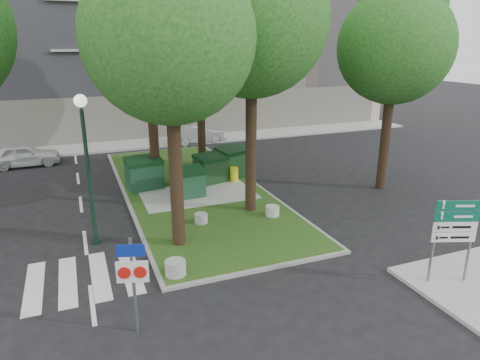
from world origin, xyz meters
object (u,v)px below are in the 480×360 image
dumpster_a (144,173)px  tree_median_mid (149,35)px  bollard_mid (201,218)px  car_white (24,155)px  litter_bin (234,174)px  tree_street_right (397,35)px  bollard_left (175,268)px  bollard_right (272,211)px  tree_median_near_right (254,4)px  car_silver (197,134)px  street_lamp (86,153)px  dumpster_c (211,169)px  directional_sign (454,228)px  traffic_sign_pole (133,273)px  dumpster_d (233,162)px  dumpster_b (188,183)px  tree_median_far (199,9)px  tree_median_near_left (171,20)px

dumpster_a → tree_median_mid: bearing=15.6°
bollard_mid → car_white: size_ratio=0.13×
bollard_mid → litter_bin: size_ratio=0.70×
tree_median_mid → tree_street_right: (10.00, -4.00, 0.00)m
bollard_left → bollard_right: size_ratio=1.12×
tree_median_near_right → car_silver: bearing=83.8°
bollard_left → street_lamp: size_ratio=0.12×
bollard_right → car_white: car_white is taller
dumpster_c → directional_sign: 11.82m
bollard_mid → traffic_sign_pole: traffic_sign_pole is taller
tree_median_near_right → street_lamp: bearing=-172.8°
traffic_sign_pole → car_silver: bearing=86.6°
street_lamp → bollard_right: bearing=-2.0°
dumpster_a → car_silver: (5.08, 8.74, -0.22)m
tree_median_mid → bollard_right: bearing=-58.0°
dumpster_c → car_silver: 9.16m
tree_median_near_right → directional_sign: size_ratio=4.65×
street_lamp → car_silver: 15.94m
litter_bin → street_lamp: size_ratio=0.14×
bollard_right → traffic_sign_pole: 8.04m
bollard_right → street_lamp: bearing=178.0°
traffic_sign_pole → bollard_left: bearing=72.1°
dumpster_d → street_lamp: 9.25m
tree_median_near_right → traffic_sign_pole: 10.50m
tree_median_mid → directional_sign: bearing=-63.0°
tree_median_near_right → bollard_left: size_ratio=18.51×
dumpster_c → street_lamp: street_lamp is taller
tree_median_mid → dumpster_d: tree_median_mid is taller
directional_sign → dumpster_d: bearing=120.4°
tree_median_near_right → directional_sign: tree_median_near_right is taller
tree_median_mid → dumpster_b: bearing=-66.1°
tree_median_near_right → car_silver: tree_median_near_right is taller
tree_street_right → litter_bin: 9.65m
bollard_right → directional_sign: size_ratio=0.22×
tree_median_mid → tree_street_right: bearing=-21.8°
street_lamp → dumpster_c: bearing=39.7°
tree_median_far → dumpster_d: size_ratio=6.16×
tree_median_near_left → tree_median_near_right: 4.09m
dumpster_d → traffic_sign_pole: traffic_sign_pole is taller
car_silver → tree_median_far: bearing=161.1°
tree_median_far → bollard_right: (0.25, -8.52, -8.00)m
dumpster_c → street_lamp: bearing=-157.1°
tree_street_right → bollard_mid: size_ratio=19.93×
dumpster_a → car_silver: dumpster_a is taller
litter_bin → traffic_sign_pole: size_ratio=0.29×
dumpster_a → dumpster_d: (4.58, 0.37, 0.01)m
dumpster_a → litter_bin: bearing=-14.6°
tree_median_near_right → dumpster_c: (-0.47, 4.00, -7.18)m
tree_median_far → dumpster_b: bearing=-114.0°
tree_median_near_right → tree_median_far: tree_median_far is taller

